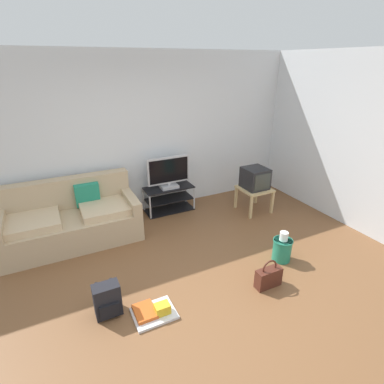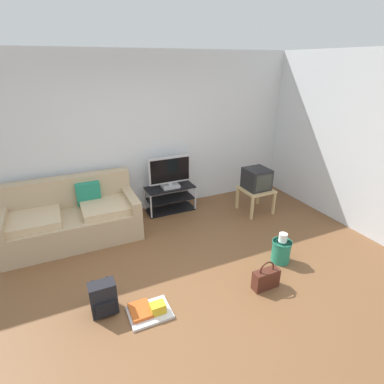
{
  "view_description": "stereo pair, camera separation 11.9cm",
  "coord_description": "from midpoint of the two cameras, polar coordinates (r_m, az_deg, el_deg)",
  "views": [
    {
      "loc": [
        -1.25,
        -2.44,
        2.51
      ],
      "look_at": [
        0.6,
        1.3,
        0.69
      ],
      "focal_mm": 28.04,
      "sensor_mm": 36.0,
      "label": 1
    },
    {
      "loc": [
        -1.14,
        -2.5,
        2.51
      ],
      "look_at": [
        0.6,
        1.3,
        0.69
      ],
      "focal_mm": 28.04,
      "sensor_mm": 36.0,
      "label": 2
    }
  ],
  "objects": [
    {
      "name": "floor_tray",
      "position": [
        3.5,
        -7.14,
        -21.54
      ],
      "size": [
        0.45,
        0.35,
        0.14
      ],
      "color": "silver",
      "rests_on": "ground_plane"
    },
    {
      "name": "handbag",
      "position": [
        3.84,
        14.77,
        -15.61
      ],
      "size": [
        0.33,
        0.13,
        0.37
      ],
      "rotation": [
        0.0,
        0.0,
        0.34
      ],
      "color": "#4C2319",
      "rests_on": "ground_plane"
    },
    {
      "name": "couch",
      "position": [
        4.88,
        -21.14,
        -4.7
      ],
      "size": [
        1.92,
        0.91,
        0.89
      ],
      "color": "tan",
      "rests_on": "ground_plane"
    },
    {
      "name": "wall_right",
      "position": [
        5.51,
        27.09,
        8.87
      ],
      "size": [
        0.1,
        3.6,
        2.7
      ],
      "primitive_type": "cube",
      "color": "silver",
      "rests_on": "ground_plane"
    },
    {
      "name": "tv_stand",
      "position": [
        5.44,
        -3.53,
        -1.25
      ],
      "size": [
        0.87,
        0.39,
        0.46
      ],
      "color": "black",
      "rests_on": "ground_plane"
    },
    {
      "name": "backpack",
      "position": [
        3.51,
        -15.51,
        -18.93
      ],
      "size": [
        0.28,
        0.24,
        0.38
      ],
      "rotation": [
        0.0,
        0.0,
        0.05
      ],
      "color": "black",
      "rests_on": "ground_plane"
    },
    {
      "name": "wall_back",
      "position": [
        5.2,
        -10.89,
        10.26
      ],
      "size": [
        9.0,
        0.1,
        2.7
      ],
      "primitive_type": "cube",
      "color": "silver",
      "rests_on": "ground_plane"
    },
    {
      "name": "flat_tv",
      "position": [
        5.23,
        -3.58,
        3.69
      ],
      "size": [
        0.77,
        0.22,
        0.56
      ],
      "color": "#B2B2B7",
      "rests_on": "tv_stand"
    },
    {
      "name": "ground_plane",
      "position": [
        3.73,
        0.91,
        -18.98
      ],
      "size": [
        9.0,
        9.8,
        0.02
      ],
      "primitive_type": "cube",
      "color": "brown"
    },
    {
      "name": "side_table",
      "position": [
        5.46,
        12.69,
        -0.05
      ],
      "size": [
        0.52,
        0.52,
        0.44
      ],
      "color": "tan",
      "rests_on": "ground_plane"
    },
    {
      "name": "crt_tv",
      "position": [
        5.38,
        12.82,
        2.46
      ],
      "size": [
        0.4,
        0.42,
        0.36
      ],
      "color": "#232326",
      "rests_on": "side_table"
    },
    {
      "name": "cleaning_bucket",
      "position": [
        4.3,
        17.39,
        -10.44
      ],
      "size": [
        0.26,
        0.26,
        0.43
      ],
      "color": "#238466",
      "rests_on": "ground_plane"
    }
  ]
}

